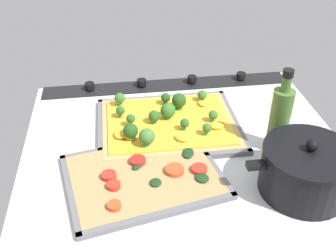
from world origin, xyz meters
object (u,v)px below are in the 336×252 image
baking_tray_front (168,126)px  cooking_pot (306,170)px  broccoli_pizza (166,122)px  veggie_pizza_back (145,175)px  oil_bottle (280,118)px  baking_tray_back (144,177)px

baking_tray_front → cooking_pot: cooking_pot is taller
baking_tray_front → cooking_pot: size_ratio=1.41×
broccoli_pizza → cooking_pot: cooking_pot is taller
veggie_pizza_back → oil_bottle: 33.13cm
broccoli_pizza → veggie_pizza_back: bearing=68.7°
baking_tray_front → broccoli_pizza: broccoli_pizza is taller
veggie_pizza_back → cooking_pot: 33.34cm
broccoli_pizza → baking_tray_back: (7.50, 18.46, -1.54)cm
veggie_pizza_back → broccoli_pizza: bearing=-111.3°
veggie_pizza_back → oil_bottle: (-31.60, -6.63, 7.41)cm
veggie_pizza_back → cooking_pot: size_ratio=1.34×
veggie_pizza_back → baking_tray_back: bearing=-14.3°
baking_tray_front → baking_tray_back: 20.30cm
baking_tray_front → baking_tray_back: same height
veggie_pizza_back → oil_bottle: size_ratio=1.64×
broccoli_pizza → baking_tray_back: 19.99cm
baking_tray_front → oil_bottle: size_ratio=1.73×
baking_tray_back → veggie_pizza_back: bearing=165.7°
baking_tray_back → veggie_pizza_back: veggie_pizza_back is taller
baking_tray_back → oil_bottle: size_ratio=1.78×
broccoli_pizza → baking_tray_back: broccoli_pizza is taller
baking_tray_front → oil_bottle: (-23.82, 12.06, 8.11)cm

